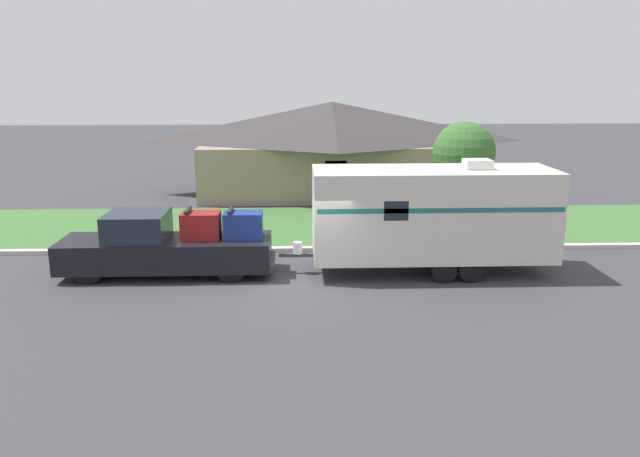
# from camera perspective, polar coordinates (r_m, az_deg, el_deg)

# --- Properties ---
(ground_plane) EXTENTS (120.00, 120.00, 0.00)m
(ground_plane) POSITION_cam_1_polar(r_m,az_deg,el_deg) (18.06, -1.07, -5.34)
(ground_plane) COLOR #38383D
(curb_strip) EXTENTS (80.00, 0.30, 0.14)m
(curb_strip) POSITION_cam_1_polar(r_m,az_deg,el_deg) (21.61, -1.28, -1.89)
(curb_strip) COLOR beige
(curb_strip) RESTS_ON ground_plane
(lawn_strip) EXTENTS (80.00, 7.00, 0.03)m
(lawn_strip) POSITION_cam_1_polar(r_m,az_deg,el_deg) (25.16, -1.42, 0.26)
(lawn_strip) COLOR #3D6B33
(lawn_strip) RESTS_ON ground_plane
(house_across_street) EXTENTS (13.94, 7.13, 4.62)m
(house_across_street) POSITION_cam_1_polar(r_m,az_deg,el_deg) (31.99, 1.10, 7.54)
(house_across_street) COLOR gray
(house_across_street) RESTS_ON ground_plane
(pickup_truck) EXTENTS (6.43, 1.94, 2.05)m
(pickup_truck) POSITION_cam_1_polar(r_m,az_deg,el_deg) (19.46, -13.79, -1.58)
(pickup_truck) COLOR black
(pickup_truck) RESTS_ON ground_plane
(travel_trailer) EXTENTS (8.32, 2.45, 3.48)m
(travel_trailer) POSITION_cam_1_polar(r_m,az_deg,el_deg) (19.27, 10.24, 1.39)
(travel_trailer) COLOR black
(travel_trailer) RESTS_ON ground_plane
(mailbox) EXTENTS (0.48, 0.20, 1.25)m
(mailbox) POSITION_cam_1_polar(r_m,az_deg,el_deg) (22.43, 3.85, 1.02)
(mailbox) COLOR brown
(mailbox) RESTS_ON ground_plane
(tree_in_yard) EXTENTS (2.43, 2.43, 4.21)m
(tree_in_yard) POSITION_cam_1_polar(r_m,az_deg,el_deg) (25.03, 13.01, 6.74)
(tree_in_yard) COLOR brown
(tree_in_yard) RESTS_ON ground_plane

